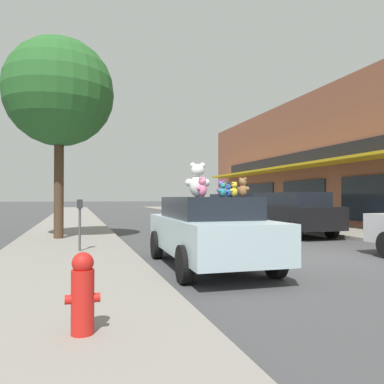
{
  "coord_description": "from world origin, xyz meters",
  "views": [
    {
      "loc": [
        -5.14,
        -7.91,
        1.45
      ],
      "look_at": [
        -2.29,
        1.26,
        1.59
      ],
      "focal_mm": 35.0,
      "sensor_mm": 36.0,
      "label": 1
    }
  ],
  "objects_px": {
    "teddy_bear_giant": "(198,180)",
    "teddy_bear_purple": "(222,189)",
    "plush_art_car": "(208,229)",
    "parking_meter": "(80,218)",
    "teddy_bear_red": "(243,190)",
    "teddy_bear_teal": "(223,190)",
    "teddy_bear_brown": "(243,188)",
    "street_tree": "(59,93)",
    "teddy_bear_orange": "(197,192)",
    "fire_hydrant": "(83,293)",
    "teddy_bear_black": "(231,190)",
    "teddy_bear_pink": "(202,187)",
    "parked_car_far_right": "(231,209)",
    "teddy_bear_yellow": "(234,190)",
    "parked_car_far_center": "(290,212)",
    "teddy_bear_blue": "(228,191)"
  },
  "relations": [
    {
      "from": "teddy_bear_giant",
      "to": "teddy_bear_purple",
      "type": "xyz_separation_m",
      "value": [
        0.58,
        0.04,
        -0.18
      ]
    },
    {
      "from": "plush_art_car",
      "to": "parking_meter",
      "type": "xyz_separation_m",
      "value": [
        -2.53,
        2.31,
        0.15
      ]
    },
    {
      "from": "teddy_bear_giant",
      "to": "teddy_bear_red",
      "type": "height_order",
      "value": "teddy_bear_giant"
    },
    {
      "from": "teddy_bear_teal",
      "to": "teddy_bear_brown",
      "type": "bearing_deg",
      "value": 93.38
    },
    {
      "from": "teddy_bear_giant",
      "to": "street_tree",
      "type": "xyz_separation_m",
      "value": [
        -3.07,
        5.11,
        3.04
      ]
    },
    {
      "from": "teddy_bear_orange",
      "to": "parking_meter",
      "type": "relative_size",
      "value": 0.18
    },
    {
      "from": "plush_art_car",
      "to": "fire_hydrant",
      "type": "relative_size",
      "value": 5.55
    },
    {
      "from": "teddy_bear_black",
      "to": "fire_hydrant",
      "type": "distance_m",
      "value": 5.03
    },
    {
      "from": "teddy_bear_giant",
      "to": "teddy_bear_black",
      "type": "relative_size",
      "value": 2.24
    },
    {
      "from": "teddy_bear_pink",
      "to": "teddy_bear_giant",
      "type": "bearing_deg",
      "value": -136.18
    },
    {
      "from": "teddy_bear_black",
      "to": "parking_meter",
      "type": "relative_size",
      "value": 0.26
    },
    {
      "from": "teddy_bear_giant",
      "to": "parked_car_far_right",
      "type": "xyz_separation_m",
      "value": [
        5.33,
        10.58,
        -0.96
      ]
    },
    {
      "from": "teddy_bear_red",
      "to": "teddy_bear_black",
      "type": "relative_size",
      "value": 0.9
    },
    {
      "from": "teddy_bear_yellow",
      "to": "teddy_bear_pink",
      "type": "distance_m",
      "value": 1.37
    },
    {
      "from": "teddy_bear_red",
      "to": "teddy_bear_pink",
      "type": "xyz_separation_m",
      "value": [
        -0.96,
        -0.34,
        0.03
      ]
    },
    {
      "from": "teddy_bear_orange",
      "to": "parked_car_far_right",
      "type": "height_order",
      "value": "teddy_bear_orange"
    },
    {
      "from": "teddy_bear_giant",
      "to": "plush_art_car",
      "type": "bearing_deg",
      "value": 115.85
    },
    {
      "from": "teddy_bear_brown",
      "to": "teddy_bear_yellow",
      "type": "relative_size",
      "value": 1.11
    },
    {
      "from": "teddy_bear_pink",
      "to": "teddy_bear_orange",
      "type": "distance_m",
      "value": 1.86
    },
    {
      "from": "teddy_bear_red",
      "to": "teddy_bear_brown",
      "type": "bearing_deg",
      "value": 123.5
    },
    {
      "from": "plush_art_car",
      "to": "teddy_bear_yellow",
      "type": "distance_m",
      "value": 1.02
    },
    {
      "from": "teddy_bear_orange",
      "to": "teddy_bear_brown",
      "type": "bearing_deg",
      "value": 120.31
    },
    {
      "from": "teddy_bear_yellow",
      "to": "street_tree",
      "type": "bearing_deg",
      "value": -82.44
    },
    {
      "from": "plush_art_car",
      "to": "teddy_bear_pink",
      "type": "distance_m",
      "value": 1.34
    },
    {
      "from": "teddy_bear_teal",
      "to": "parked_car_far_right",
      "type": "relative_size",
      "value": 0.07
    },
    {
      "from": "plush_art_car",
      "to": "teddy_bear_pink",
      "type": "bearing_deg",
      "value": -113.48
    },
    {
      "from": "teddy_bear_pink",
      "to": "fire_hydrant",
      "type": "relative_size",
      "value": 0.46
    },
    {
      "from": "teddy_bear_orange",
      "to": "street_tree",
      "type": "relative_size",
      "value": 0.03
    },
    {
      "from": "teddy_bear_teal",
      "to": "parked_car_far_center",
      "type": "relative_size",
      "value": 0.06
    },
    {
      "from": "plush_art_car",
      "to": "teddy_bear_pink",
      "type": "height_order",
      "value": "teddy_bear_pink"
    },
    {
      "from": "teddy_bear_giant",
      "to": "teddy_bear_brown",
      "type": "distance_m",
      "value": 1.49
    },
    {
      "from": "teddy_bear_red",
      "to": "plush_art_car",
      "type": "bearing_deg",
      "value": 8.85
    },
    {
      "from": "plush_art_car",
      "to": "parked_car_far_center",
      "type": "height_order",
      "value": "parked_car_far_center"
    },
    {
      "from": "teddy_bear_orange",
      "to": "teddy_bear_yellow",
      "type": "bearing_deg",
      "value": 142.76
    },
    {
      "from": "teddy_bear_orange",
      "to": "parked_car_far_center",
      "type": "xyz_separation_m",
      "value": [
        5.19,
        4.44,
        -0.68
      ]
    },
    {
      "from": "plush_art_car",
      "to": "teddy_bear_orange",
      "type": "relative_size",
      "value": 19.61
    },
    {
      "from": "teddy_bear_blue",
      "to": "teddy_bear_brown",
      "type": "bearing_deg",
      "value": 62.61
    },
    {
      "from": "teddy_bear_brown",
      "to": "teddy_bear_blue",
      "type": "height_order",
      "value": "teddy_bear_brown"
    },
    {
      "from": "teddy_bear_teal",
      "to": "teddy_bear_pink",
      "type": "relative_size",
      "value": 0.79
    },
    {
      "from": "teddy_bear_yellow",
      "to": "street_tree",
      "type": "relative_size",
      "value": 0.05
    },
    {
      "from": "teddy_bear_brown",
      "to": "teddy_bear_red",
      "type": "bearing_deg",
      "value": -54.63
    },
    {
      "from": "teddy_bear_orange",
      "to": "fire_hydrant",
      "type": "xyz_separation_m",
      "value": [
        -2.61,
        -4.42,
        -1.04
      ]
    },
    {
      "from": "street_tree",
      "to": "parking_meter",
      "type": "height_order",
      "value": "street_tree"
    },
    {
      "from": "parked_car_far_right",
      "to": "teddy_bear_black",
      "type": "bearing_deg",
      "value": -113.25
    },
    {
      "from": "teddy_bear_giant",
      "to": "teddy_bear_orange",
      "type": "xyz_separation_m",
      "value": [
        0.14,
        0.45,
        -0.25
      ]
    },
    {
      "from": "plush_art_car",
      "to": "teddy_bear_purple",
      "type": "xyz_separation_m",
      "value": [
        0.49,
        0.45,
        0.85
      ]
    },
    {
      "from": "teddy_bear_giant",
      "to": "teddy_bear_pink",
      "type": "xyz_separation_m",
      "value": [
        -0.35,
        -1.34,
        -0.19
      ]
    },
    {
      "from": "plush_art_car",
      "to": "parked_car_far_right",
      "type": "xyz_separation_m",
      "value": [
        5.24,
        10.98,
        0.07
      ]
    },
    {
      "from": "teddy_bear_blue",
      "to": "parking_meter",
      "type": "bearing_deg",
      "value": -100.49
    },
    {
      "from": "teddy_bear_blue",
      "to": "teddy_bear_purple",
      "type": "bearing_deg",
      "value": -158.08
    }
  ]
}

